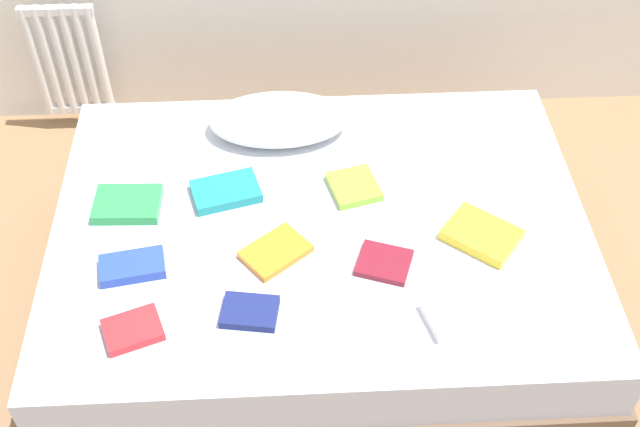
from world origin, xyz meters
TOP-DOWN VIEW (x-y plane):
  - ground_plane at (0.00, 0.00)m, footprint 8.00×8.00m
  - bed at (0.00, 0.00)m, footprint 2.00×1.50m
  - radiator at (-1.14, 1.20)m, footprint 0.34×0.04m
  - pillow at (-0.14, 0.51)m, footprint 0.57×0.33m
  - textbook_navy at (-0.26, -0.42)m, footprint 0.20×0.16m
  - textbook_maroon at (0.21, -0.23)m, footprint 0.22×0.21m
  - textbook_yellow at (0.57, -0.12)m, footprint 0.31×0.30m
  - textbook_blue at (-0.66, -0.21)m, footprint 0.24×0.16m
  - textbook_orange at (-0.17, -0.16)m, footprint 0.27×0.26m
  - textbook_green at (-0.71, 0.10)m, footprint 0.25×0.19m
  - textbook_red at (-0.63, -0.47)m, footprint 0.22×0.19m
  - textbook_teal at (-0.35, 0.15)m, footprint 0.28×0.22m
  - textbook_white at (0.44, -0.47)m, footprint 0.27×0.21m
  - textbook_lime at (0.13, 0.15)m, footprint 0.22×0.22m

SIDE VIEW (x-z plane):
  - ground_plane at x=0.00m, z-range 0.00..0.00m
  - bed at x=0.00m, z-range 0.00..0.50m
  - radiator at x=-1.14m, z-range 0.10..0.69m
  - textbook_maroon at x=0.21m, z-range 0.50..0.52m
  - textbook_orange at x=-0.17m, z-range 0.50..0.53m
  - textbook_lime at x=0.13m, z-range 0.50..0.53m
  - textbook_navy at x=-0.26m, z-range 0.50..0.53m
  - textbook_red at x=-0.63m, z-range 0.50..0.53m
  - textbook_white at x=0.44m, z-range 0.50..0.54m
  - textbook_teal at x=-0.35m, z-range 0.50..0.54m
  - textbook_blue at x=-0.66m, z-range 0.50..0.54m
  - textbook_green at x=-0.71m, z-range 0.50..0.54m
  - textbook_yellow at x=0.57m, z-range 0.50..0.54m
  - pillow at x=-0.14m, z-range 0.50..0.62m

